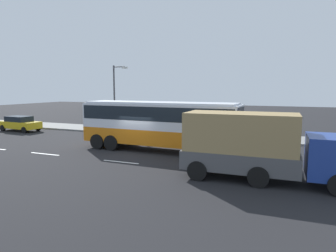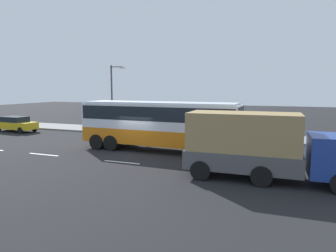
{
  "view_description": "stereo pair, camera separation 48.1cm",
  "coord_description": "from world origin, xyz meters",
  "px_view_note": "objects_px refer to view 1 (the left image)",
  "views": [
    {
      "loc": [
        9.49,
        -18.1,
        4.43
      ],
      "look_at": [
        2.02,
        0.59,
        1.85
      ],
      "focal_mm": 31.78,
      "sensor_mm": 36.0,
      "label": 1
    },
    {
      "loc": [
        9.04,
        -18.28,
        4.43
      ],
      "look_at": [
        2.02,
        0.59,
        1.85
      ],
      "focal_mm": 31.78,
      "sensor_mm": 36.0,
      "label": 2
    }
  ],
  "objects_px": {
    "street_lamp": "(116,94)",
    "cargo_truck": "(259,145)",
    "car_yellow_taxi": "(20,123)",
    "coach_bus": "(159,121)",
    "pedestrian_near_curb": "(238,125)"
  },
  "relations": [
    {
      "from": "coach_bus",
      "to": "car_yellow_taxi",
      "type": "xyz_separation_m",
      "value": [
        -17.3,
        3.62,
        -1.33
      ]
    },
    {
      "from": "coach_bus",
      "to": "car_yellow_taxi",
      "type": "distance_m",
      "value": 17.72
    },
    {
      "from": "pedestrian_near_curb",
      "to": "street_lamp",
      "type": "bearing_deg",
      "value": -89.14
    },
    {
      "from": "car_yellow_taxi",
      "to": "coach_bus",
      "type": "bearing_deg",
      "value": -7.62
    },
    {
      "from": "coach_bus",
      "to": "pedestrian_near_curb",
      "type": "relative_size",
      "value": 6.97
    },
    {
      "from": "pedestrian_near_curb",
      "to": "coach_bus",
      "type": "bearing_deg",
      "value": -35.8
    },
    {
      "from": "cargo_truck",
      "to": "pedestrian_near_curb",
      "type": "bearing_deg",
      "value": 101.95
    },
    {
      "from": "cargo_truck",
      "to": "street_lamp",
      "type": "distance_m",
      "value": 18.17
    },
    {
      "from": "pedestrian_near_curb",
      "to": "street_lamp",
      "type": "xyz_separation_m",
      "value": [
        -11.65,
        -1.9,
        2.78
      ]
    },
    {
      "from": "cargo_truck",
      "to": "pedestrian_near_curb",
      "type": "xyz_separation_m",
      "value": [
        -2.85,
        12.62,
        -0.62
      ]
    },
    {
      "from": "car_yellow_taxi",
      "to": "street_lamp",
      "type": "height_order",
      "value": "street_lamp"
    },
    {
      "from": "street_lamp",
      "to": "cargo_truck",
      "type": "bearing_deg",
      "value": -36.46
    },
    {
      "from": "coach_bus",
      "to": "cargo_truck",
      "type": "distance_m",
      "value": 8.38
    },
    {
      "from": "car_yellow_taxi",
      "to": "street_lamp",
      "type": "xyz_separation_m",
      "value": [
        9.9,
        2.69,
        3.05
      ]
    },
    {
      "from": "coach_bus",
      "to": "cargo_truck",
      "type": "relative_size",
      "value": 1.44
    }
  ]
}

